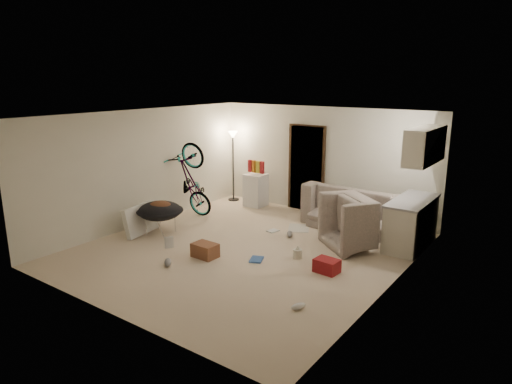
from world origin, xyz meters
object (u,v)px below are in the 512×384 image
Objects in this scene: floor_lamp at (233,151)px; juicer at (298,253)px; sofa at (356,212)px; bicycle at (192,196)px; armchair at (365,227)px; kitchen_counter at (411,224)px; tv_box at (141,219)px; saucer_chair at (160,215)px; drink_case_a at (205,250)px; drink_case_b at (327,266)px; mini_fridge at (256,190)px.

juicer is at bearing -35.72° from floor_lamp.
bicycle is (-3.43, -1.47, 0.14)m from sofa.
armchair is (4.12, -1.16, -0.94)m from floor_lamp.
bicycle is 3.42m from juicer.
sofa is (3.53, -0.20, -0.98)m from floor_lamp.
kitchen_counter reaches higher than juicer.
floor_lamp is 3.34m from tv_box.
drink_case_a is (1.60, -0.42, -0.27)m from saucer_chair.
drink_case_a is at bearing -157.17° from drink_case_b.
floor_lamp is 2.24× the size of mini_fridge.
floor_lamp is 0.80× the size of sofa.
kitchen_counter is 1.58× the size of saucer_chair.
floor_lamp is at bearing 144.28° from juicer.
bicycle is at bearing -114.46° from mini_fridge.
armchair reaches higher than saucer_chair.
bicycle reaches higher than sofa.
armchair is 2.89× the size of drink_case_b.
tv_box is (-4.02, -2.02, -0.06)m from armchair.
drink_case_a is (1.93, -0.19, -0.18)m from tv_box.
floor_lamp is 1.02× the size of bicycle.
drink_case_b is (-0.01, -1.53, -0.25)m from armchair.
drink_case_a is (1.24, -3.27, -0.28)m from mini_fridge.
drink_case_a is at bearing -135.82° from kitchen_counter.
drink_case_b is (3.32, -2.59, -0.29)m from mini_fridge.
drink_case_a reaches higher than drink_case_b.
kitchen_counter reaches higher than drink_case_a.
drink_case_a is (-2.80, -2.72, -0.31)m from kitchen_counter.
mini_fridge reaches higher than saucer_chair.
mini_fridge reaches higher than sofa.
mini_fridge is 1.83× the size of drink_case_a.
armchair is at bearing 60.87° from juicer.
drink_case_a is 1.66m from juicer.
mini_fridge is 2.88m from saucer_chair.
drink_case_b is at bearing -109.47° from kitchen_counter.
armchair is at bearing 123.00° from sofa.
drink_case_a reaches higher than juicer.
saucer_chair is at bearing 166.99° from drink_case_a.
kitchen_counter is 4.84m from bicycle.
saucer_chair is at bearing -170.39° from juicer.
armchair is 1.19× the size of saucer_chair.
kitchen_counter is 6.41× the size of juicer.
mini_fridge is 0.85× the size of saucer_chair.
floor_lamp is 3.12m from saucer_chair.
juicer is (2.98, 0.50, -0.31)m from saucer_chair.
juicer is (2.61, -2.35, -0.31)m from mini_fridge.
kitchen_counter reaches higher than sofa.
sofa is 2.00× the size of armchair.
bicycle is 4.56× the size of drink_case_b.
juicer is (-1.42, -1.80, -0.34)m from kitchen_counter.
floor_lamp reaches higher than drink_case_a.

